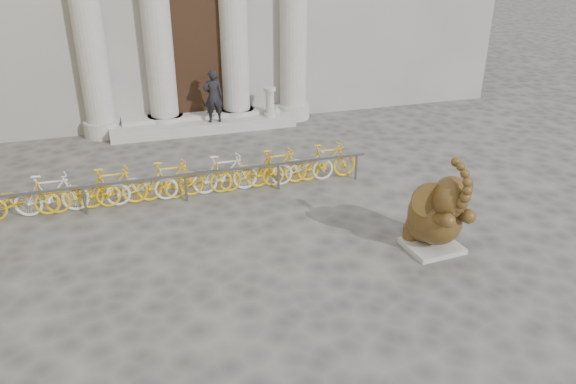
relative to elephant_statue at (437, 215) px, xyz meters
name	(u,v)px	position (x,y,z in m)	size (l,w,h in m)	color
ground	(288,287)	(-3.28, -0.42, -0.79)	(80.00, 80.00, 0.00)	#474442
entrance_steps	(204,125)	(-3.28, 8.98, -0.61)	(6.00, 1.20, 0.36)	#A8A59E
elephant_statue	(437,215)	(0.00, 0.00, 0.00)	(1.45, 1.64, 2.17)	#A8A59E
bike_rack	(184,178)	(-4.59, 4.03, -0.29)	(9.34, 0.53, 1.00)	slate
pedestrian	(213,96)	(-2.98, 8.63, 0.42)	(0.62, 0.41, 1.69)	black
balustrade_post	(270,103)	(-1.10, 8.68, 0.02)	(0.40, 0.40, 0.97)	#A8A59E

